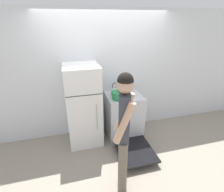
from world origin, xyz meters
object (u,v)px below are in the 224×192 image
(dutch_oven_pot, at_px, (119,95))
(person, at_px, (124,130))
(stove_range, at_px, (124,116))
(refrigerator, at_px, (84,106))
(tea_kettle, at_px, (115,90))
(utensil_jar, at_px, (130,89))

(dutch_oven_pot, distance_m, person, 1.15)
(stove_range, xyz_separation_m, person, (-0.43, -1.21, 0.56))
(refrigerator, relative_size, person, 0.89)
(tea_kettle, bearing_deg, dutch_oven_pot, -92.74)
(refrigerator, height_order, dutch_oven_pot, refrigerator)
(dutch_oven_pot, xyz_separation_m, utensil_jar, (0.34, 0.27, -0.01))
(refrigerator, relative_size, dutch_oven_pot, 5.20)
(refrigerator, bearing_deg, person, -72.62)
(refrigerator, xyz_separation_m, stove_range, (0.82, -0.05, -0.34))
(utensil_jar, bearing_deg, tea_kettle, -178.79)
(stove_range, distance_m, person, 1.40)
(dutch_oven_pot, height_order, person, person)
(person, bearing_deg, dutch_oven_pot, 5.43)
(utensil_jar, relative_size, person, 0.16)
(utensil_jar, bearing_deg, refrigerator, -172.78)
(refrigerator, distance_m, person, 1.34)
(utensil_jar, xyz_separation_m, person, (-0.61, -1.39, 0.02))
(dutch_oven_pot, relative_size, person, 0.17)
(stove_range, bearing_deg, tea_kettle, 130.86)
(dutch_oven_pot, xyz_separation_m, tea_kettle, (0.01, 0.26, -0.00))
(refrigerator, distance_m, tea_kettle, 0.72)
(tea_kettle, xyz_separation_m, utensil_jar, (0.33, 0.01, -0.00))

